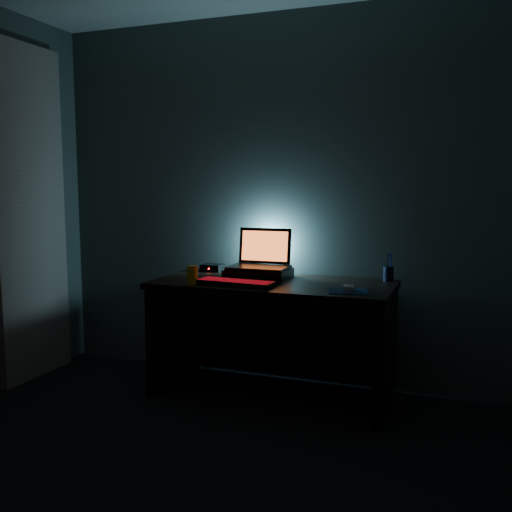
{
  "coord_description": "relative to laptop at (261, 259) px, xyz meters",
  "views": [
    {
      "loc": [
        1.13,
        -1.74,
        1.36
      ],
      "look_at": [
        -0.09,
        1.57,
        0.91
      ],
      "focal_mm": 40.0,
      "sensor_mm": 36.0,
      "label": 1
    }
  ],
  "objects": [
    {
      "name": "mousepad",
      "position": [
        0.65,
        -0.32,
        -0.12
      ],
      "size": [
        0.26,
        0.24,
        0.0
      ],
      "primitive_type": "cube",
      "rotation": [
        0.0,
        0.0,
        0.22
      ],
      "color": "#0B2651",
      "rests_on": "desk"
    },
    {
      "name": "laptop",
      "position": [
        0.0,
        0.0,
        0.0
      ],
      "size": [
        0.39,
        0.29,
        0.26
      ],
      "rotation": [
        0.0,
        0.0,
        0.02
      ],
      "color": "black",
      "rests_on": "riser"
    },
    {
      "name": "keyboard",
      "position": [
        -0.04,
        -0.36,
        -0.11
      ],
      "size": [
        0.5,
        0.19,
        0.03
      ],
      "rotation": [
        0.0,
        0.0,
        -0.08
      ],
      "color": "black",
      "rests_on": "desk"
    },
    {
      "name": "room",
      "position": [
        0.13,
        -1.78,
        0.38
      ],
      "size": [
        3.5,
        4.0,
        2.5
      ],
      "color": "black",
      "rests_on": "ground"
    },
    {
      "name": "desk",
      "position": [
        0.13,
        -0.1,
        -0.38
      ],
      "size": [
        1.5,
        0.7,
        0.75
      ],
      "color": "black",
      "rests_on": "ground"
    },
    {
      "name": "router",
      "position": [
        -0.41,
        0.11,
        -0.1
      ],
      "size": [
        0.15,
        0.12,
        0.05
      ],
      "rotation": [
        0.0,
        0.0,
        -0.01
      ],
      "color": "black",
      "rests_on": "desk"
    },
    {
      "name": "riser",
      "position": [
        0.0,
        -0.05,
        -0.09
      ],
      "size": [
        0.41,
        0.31,
        0.06
      ],
      "primitive_type": "cube",
      "rotation": [
        0.0,
        0.0,
        0.02
      ],
      "color": "black",
      "rests_on": "desk"
    },
    {
      "name": "juice_glass",
      "position": [
        -0.3,
        -0.41,
        -0.06
      ],
      "size": [
        0.07,
        0.07,
        0.11
      ],
      "primitive_type": "cylinder",
      "rotation": [
        0.0,
        0.0,
        -0.05
      ],
      "color": "#E2AD0B",
      "rests_on": "desk"
    },
    {
      "name": "mouse",
      "position": [
        0.65,
        -0.32,
        -0.1
      ],
      "size": [
        0.08,
        0.11,
        0.03
      ],
      "primitive_type": "cube",
      "rotation": [
        0.0,
        0.0,
        0.22
      ],
      "color": "#999A9E",
      "rests_on": "mousepad"
    },
    {
      "name": "curtain",
      "position": [
        -1.58,
        -0.36,
        0.28
      ],
      "size": [
        0.06,
        0.65,
        2.3
      ],
      "primitive_type": "cube",
      "color": "beige",
      "rests_on": "ground"
    },
    {
      "name": "pen_cup",
      "position": [
        0.81,
        0.12,
        -0.07
      ],
      "size": [
        0.08,
        0.08,
        0.09
      ],
      "primitive_type": "cylinder",
      "rotation": [
        0.0,
        0.0,
        0.2
      ],
      "color": "black",
      "rests_on": "desk"
    }
  ]
}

